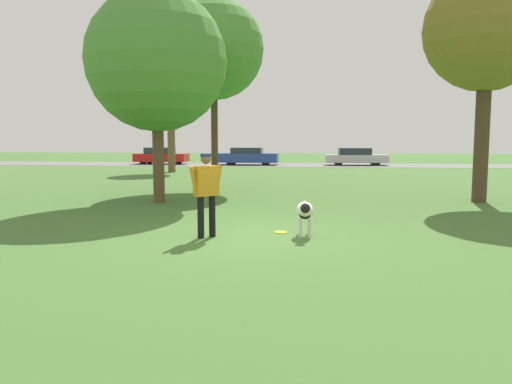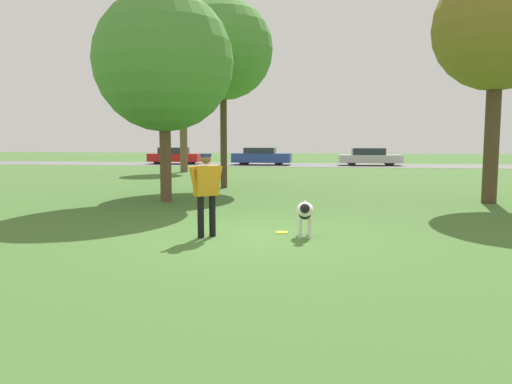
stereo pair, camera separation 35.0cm
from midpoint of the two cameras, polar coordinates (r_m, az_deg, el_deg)
ground_plane at (r=10.02m, az=-0.26°, el=-5.13°), size 120.00×120.00×0.00m
far_road_strip at (r=37.89m, az=6.38°, el=3.08°), size 120.00×6.00×0.01m
person at (r=9.88m, az=-4.69°, el=0.53°), size 0.61×0.56×1.67m
dog at (r=10.03m, az=6.62°, el=-2.29°), size 0.37×1.02×0.71m
frisbee at (r=10.46m, az=3.88°, el=-4.63°), size 0.27×0.27×0.02m
tree_mid_center at (r=20.32m, az=-3.28°, el=15.91°), size 3.92×3.92×7.40m
tree_near_right at (r=17.13m, az=26.41°, el=16.44°), size 3.75×3.75×7.13m
tree_near_left at (r=15.88m, az=-9.87°, el=14.46°), size 4.26×4.26×6.44m
tree_far_left at (r=30.08m, az=-8.01°, el=10.76°), size 3.01×3.01×6.02m
parked_car_red at (r=39.87m, az=-9.01°, el=4.10°), size 4.07×1.86×1.30m
parked_car_blue at (r=37.92m, az=0.90°, el=4.10°), size 4.44×1.86×1.31m
parked_car_silver at (r=38.07m, az=13.12°, el=3.93°), size 4.63×1.88×1.29m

